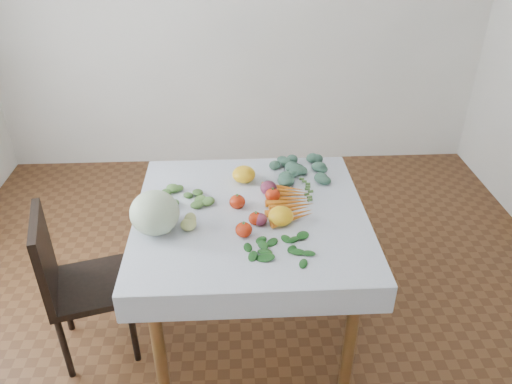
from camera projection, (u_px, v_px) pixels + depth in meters
ground at (251, 323)px, 2.83m from camera, size 4.00×4.00×0.00m
back_wall at (239, 3)px, 3.83m from camera, size 4.00×0.04×2.70m
table at (251, 229)px, 2.49m from camera, size 1.00×1.00×0.75m
tablecloth at (251, 213)px, 2.44m from camera, size 1.12×1.12×0.01m
chair at (71, 278)px, 2.43m from camera, size 0.47×0.47×0.85m
cabbage at (155, 213)px, 2.25m from camera, size 0.29×0.29×0.20m
tomato_a at (273, 195)px, 2.51m from camera, size 0.10×0.10×0.07m
tomato_b at (237, 202)px, 2.46m from camera, size 0.09×0.09×0.07m
tomato_c at (256, 219)px, 2.34m from camera, size 0.09×0.09×0.06m
tomato_d at (244, 230)px, 2.26m from camera, size 0.09×0.09×0.07m
heirloom_back at (244, 174)px, 2.67m from camera, size 0.16×0.16×0.09m
heirloom_front at (281, 216)px, 2.34m from camera, size 0.15×0.15×0.08m
onion_a at (269, 188)px, 2.56m from camera, size 0.11×0.11×0.07m
onion_b at (260, 219)px, 2.34m from camera, size 0.09×0.09×0.06m
tomatillo_cluster at (177, 220)px, 2.34m from camera, size 0.18×0.13×0.06m
carrot_bunch at (288, 202)px, 2.48m from camera, size 0.23×0.40×0.03m
kale_bunch at (295, 170)px, 2.76m from camera, size 0.32×0.30×0.04m
basil_bunch at (277, 248)px, 2.19m from camera, size 0.29×0.21×0.01m
dill_bunch at (186, 197)px, 2.53m from camera, size 0.28×0.20×0.03m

